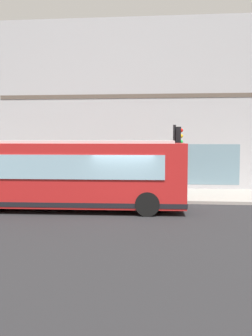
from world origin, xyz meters
The scene contains 9 objects.
ground centered at (0.00, 0.00, 0.00)m, with size 120.00×120.00×0.00m, color #262628.
sidewalk_curb centered at (4.91, 0.00, 0.07)m, with size 4.62×40.00×0.15m, color #9E9991.
building_corner centered at (11.31, 0.00, 5.14)m, with size 8.24×17.26×10.29m.
city_bus_nearside centered at (0.57, 2.49, 1.55)m, with size 2.84×10.11×3.07m.
traffic_light_near_corner centered at (3.19, -2.24, 2.71)m, with size 0.32×0.49×3.67m.
fire_hydrant centered at (4.38, -1.34, 0.51)m, with size 0.35×0.35×0.74m.
pedestrian_near_hydrant centered at (6.53, 7.06, 1.17)m, with size 0.32×0.32×1.76m.
pedestrian_walking_along_curb centered at (3.19, 0.91, 1.21)m, with size 0.32×0.32×1.83m.
pedestrian_by_light_pole centered at (3.25, 6.39, 1.14)m, with size 0.32×0.32×1.71m.
Camera 1 is at (-16.04, -1.63, 3.20)m, focal length 41.44 mm.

